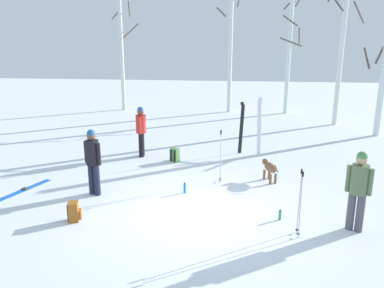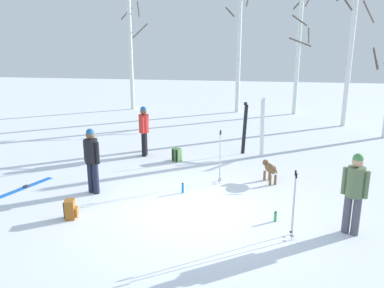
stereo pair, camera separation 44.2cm
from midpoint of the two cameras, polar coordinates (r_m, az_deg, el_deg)
ground_plane at (r=9.03m, az=-0.70°, el=-10.04°), size 60.00×60.00×0.00m
person_0 at (r=8.43m, az=22.18°, el=-5.86°), size 0.48×0.34×1.72m
person_1 at (r=10.03m, az=-15.79°, el=-2.02°), size 0.49×0.34×1.72m
person_2 at (r=13.07m, az=-8.56°, el=2.33°), size 0.34×0.52×1.72m
dog at (r=10.95m, az=10.34°, el=-3.50°), size 0.43×0.85×0.57m
ski_pair_planted_0 at (r=13.41m, az=6.42°, el=2.39°), size 0.20×0.11×1.82m
ski_pair_planted_1 at (r=13.13m, az=9.01°, el=2.48°), size 0.17×0.03×2.02m
ski_pair_lying_0 at (r=11.24m, az=-24.80°, el=-6.24°), size 0.73×1.70×0.05m
ski_poles_0 at (r=10.59m, az=3.09°, el=-1.62°), size 0.07×0.25×1.48m
ski_poles_1 at (r=7.95m, az=14.25°, el=-8.26°), size 0.07×0.26×1.40m
backpack_0 at (r=12.57m, az=-3.58°, el=-1.66°), size 0.32×0.34×0.44m
backpack_1 at (r=8.97m, az=-18.51°, el=-9.55°), size 0.33×0.30×0.44m
water_bottle_0 at (r=10.02m, az=-2.37°, el=-6.60°), size 0.06×0.06×0.28m
water_bottle_1 at (r=8.77m, az=11.53°, el=-10.34°), size 0.06×0.06×0.24m
birch_tree_0 at (r=22.21m, az=-10.97°, el=13.55°), size 1.51×1.42×6.43m
birch_tree_1 at (r=21.21m, az=5.14°, el=15.80°), size 1.40×1.38×8.07m
birch_tree_2 at (r=21.26m, az=13.70°, el=13.28°), size 1.20×1.23×6.43m
birch_tree_3 at (r=18.91m, az=20.73°, el=13.33°), size 1.75×1.74×6.82m
birch_tree_4 at (r=17.31m, az=25.92°, el=9.51°), size 1.33×1.43×5.09m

